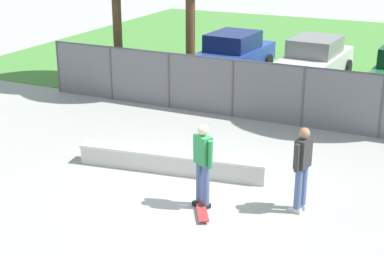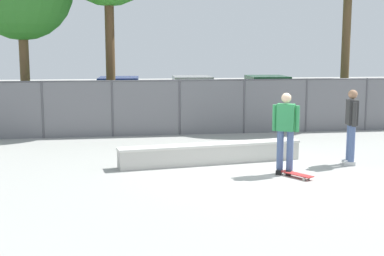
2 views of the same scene
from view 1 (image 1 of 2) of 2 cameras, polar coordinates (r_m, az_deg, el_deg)
name	(u,v)px [view 1 (image 1 of 2)]	position (r m, az deg, el deg)	size (l,w,h in m)	color
ground_plane	(189,193)	(12.64, -0.26, -6.50)	(80.00, 80.00, 0.00)	#9E9E99
grass_strip	(337,54)	(26.91, 14.30, 7.15)	(27.19, 20.00, 0.02)	#478438
concrete_ledge	(171,162)	(13.61, -2.08, -3.38)	(4.61, 1.13, 0.49)	#B7B5AD
skateboarder	(203,162)	(11.64, 1.09, -3.43)	(0.54, 0.41, 1.82)	black
skateboard	(202,212)	(11.69, 1.03, -8.41)	(0.57, 0.79, 0.09)	red
chainlink_fence	(267,90)	(16.95, 7.51, 3.79)	(15.26, 0.07, 1.81)	#4C4C51
car_blue	(234,53)	(22.47, 4.21, 7.47)	(2.23, 4.31, 1.66)	#233D9E
car_white	(315,59)	(21.93, 12.21, 6.77)	(2.23, 4.31, 1.66)	silver
bystander	(302,166)	(11.68, 10.95, -3.73)	(0.34, 0.59, 1.82)	beige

